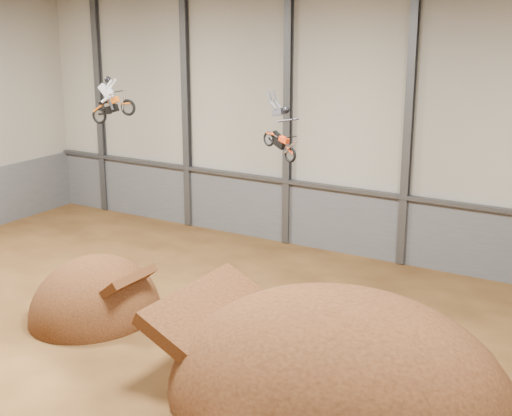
% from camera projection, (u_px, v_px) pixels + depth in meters
% --- Properties ---
extents(floor, '(40.00, 40.00, 0.00)m').
position_uv_depth(floor, '(174.00, 368.00, 25.91)').
color(floor, '#452A12').
rests_on(floor, ground).
extents(back_wall, '(40.00, 0.10, 14.00)m').
position_uv_depth(back_wall, '(347.00, 122.00, 36.45)').
color(back_wall, '#ACA798').
rests_on(back_wall, ground).
extents(lower_band_back, '(39.80, 0.18, 3.50)m').
position_uv_depth(lower_band_back, '(343.00, 221.00, 37.78)').
color(lower_band_back, slate).
rests_on(lower_band_back, ground).
extents(steel_rail, '(39.80, 0.35, 0.20)m').
position_uv_depth(steel_rail, '(343.00, 189.00, 37.17)').
color(steel_rail, '#47494F').
rests_on(steel_rail, lower_band_back).
extents(steel_column_0, '(0.40, 0.36, 13.90)m').
position_uv_depth(steel_column_0, '(100.00, 102.00, 44.48)').
color(steel_column_0, '#47494F').
rests_on(steel_column_0, ground).
extents(steel_column_1, '(0.40, 0.36, 13.90)m').
position_uv_depth(steel_column_1, '(186.00, 109.00, 41.20)').
color(steel_column_1, '#47494F').
rests_on(steel_column_1, ground).
extents(steel_column_2, '(0.40, 0.36, 13.90)m').
position_uv_depth(steel_column_2, '(288.00, 118.00, 37.92)').
color(steel_column_2, '#47494F').
rests_on(steel_column_2, ground).
extents(steel_column_3, '(0.40, 0.36, 13.90)m').
position_uv_depth(steel_column_3, '(408.00, 128.00, 34.64)').
color(steel_column_3, '#47494F').
rests_on(steel_column_3, ground).
extents(takeoff_ramp, '(5.18, 5.97, 5.18)m').
position_uv_depth(takeoff_ramp, '(96.00, 315.00, 30.40)').
color(takeoff_ramp, '#3A1D0E').
rests_on(takeoff_ramp, ground).
extents(landing_ramp, '(11.93, 10.55, 6.88)m').
position_uv_depth(landing_ramp, '(336.00, 394.00, 24.15)').
color(landing_ramp, '#3A1D0E').
rests_on(landing_ramp, ground).
extents(fmx_rider_a, '(2.80, 1.27, 2.55)m').
position_uv_depth(fmx_rider_a, '(115.00, 96.00, 30.54)').
color(fmx_rider_a, '#D55B11').
extents(fmx_rider_b, '(3.05, 1.59, 2.78)m').
position_uv_depth(fmx_rider_b, '(278.00, 126.00, 26.49)').
color(fmx_rider_b, '#BA3210').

